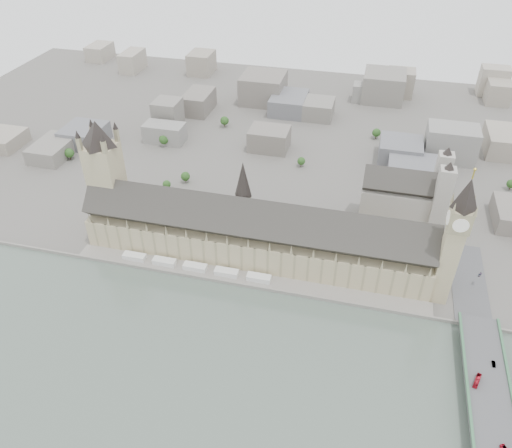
% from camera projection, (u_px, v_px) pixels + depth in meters
% --- Properties ---
extents(ground, '(900.00, 900.00, 0.00)m').
position_uv_depth(ground, '(248.00, 273.00, 379.33)').
color(ground, '#595651').
rests_on(ground, ground).
extents(embankment_wall, '(600.00, 1.50, 3.00)m').
position_uv_depth(embankment_wall, '(243.00, 285.00, 366.76)').
color(embankment_wall, gray).
rests_on(embankment_wall, ground).
extents(river_terrace, '(270.00, 15.00, 2.00)m').
position_uv_depth(river_terrace, '(246.00, 279.00, 372.90)').
color(river_terrace, gray).
rests_on(river_terrace, ground).
extents(terrace_tents, '(118.00, 7.00, 4.00)m').
position_uv_depth(terrace_tents, '(195.00, 267.00, 379.27)').
color(terrace_tents, silver).
rests_on(terrace_tents, river_terrace).
extents(palace_of_westminster, '(265.00, 40.73, 55.44)m').
position_uv_depth(palace_of_westminster, '(254.00, 234.00, 381.07)').
color(palace_of_westminster, tan).
rests_on(palace_of_westminster, ground).
extents(elizabeth_tower, '(17.00, 17.00, 107.50)m').
position_uv_depth(elizabeth_tower, '(455.00, 234.00, 323.97)').
color(elizabeth_tower, tan).
rests_on(elizabeth_tower, ground).
extents(victoria_tower, '(30.00, 30.00, 100.00)m').
position_uv_depth(victoria_tower, '(105.00, 174.00, 390.27)').
color(victoria_tower, tan).
rests_on(victoria_tower, ground).
extents(central_tower, '(13.00, 13.00, 48.00)m').
position_uv_depth(central_tower, '(243.00, 190.00, 366.86)').
color(central_tower, '#9A906A').
rests_on(central_tower, ground).
extents(westminster_bridge, '(25.00, 325.00, 10.25)m').
position_uv_depth(westminster_bridge, '(490.00, 418.00, 276.70)').
color(westminster_bridge, '#474749').
rests_on(westminster_bridge, ground).
extents(westminster_abbey, '(68.00, 36.00, 64.00)m').
position_uv_depth(westminster_abbey, '(405.00, 198.00, 416.62)').
color(westminster_abbey, gray).
rests_on(westminster_abbey, ground).
extents(city_skyline_inland, '(720.00, 360.00, 38.00)m').
position_uv_depth(city_skyline_inland, '(304.00, 117.00, 558.47)').
color(city_skyline_inland, gray).
rests_on(city_skyline_inland, ground).
extents(park_trees, '(110.00, 30.00, 15.00)m').
position_uv_depth(park_trees, '(255.00, 219.00, 423.44)').
color(park_trees, '#244619').
rests_on(park_trees, ground).
extents(red_bus_north, '(5.84, 10.83, 2.95)m').
position_uv_depth(red_bus_north, '(477.00, 381.00, 288.48)').
color(red_bus_north, '#A41220').
rests_on(red_bus_north, westminster_bridge).
extents(car_silver, '(1.73, 4.71, 1.54)m').
position_uv_depth(car_silver, '(494.00, 364.00, 298.73)').
color(car_silver, gray).
rests_on(car_silver, westminster_bridge).
extents(car_approach, '(3.46, 4.74, 1.28)m').
position_uv_depth(car_approach, '(480.00, 275.00, 362.11)').
color(car_approach, gray).
rests_on(car_approach, westminster_bridge).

